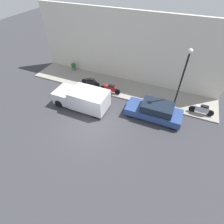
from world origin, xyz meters
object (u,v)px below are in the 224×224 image
streetlamp (183,73)px  potted_plant (74,66)px  parked_car (155,111)px  motorcycle_red (110,88)px  motorcycle_black (91,82)px  scooter_silver (202,109)px  delivery_van (82,98)px

streetlamp → potted_plant: bearing=77.9°
parked_car → potted_plant: parked_car is taller
motorcycle_red → motorcycle_black: size_ratio=1.02×
parked_car → motorcycle_red: 4.69m
motorcycle_red → streetlamp: (-0.11, -5.69, 2.90)m
scooter_silver → motorcycle_black: bearing=89.8°
parked_car → scooter_silver: size_ratio=2.29×
delivery_van → scooter_silver: delivery_van is taller
motorcycle_red → streetlamp: size_ratio=0.39×
delivery_van → motorcycle_black: 2.96m
delivery_van → potted_plant: size_ratio=5.48×
scooter_silver → potted_plant: 13.35m
parked_car → potted_plant: size_ratio=5.16×
delivery_van → streetlamp: bearing=-70.6°
delivery_van → motorcycle_red: delivery_van is taller
parked_car → motorcycle_red: (1.53, 4.43, -0.09)m
motorcycle_red → potted_plant: potted_plant is taller
motorcycle_black → streetlamp: 8.37m
delivery_van → motorcycle_black: (2.84, 0.75, -0.30)m
parked_car → streetlamp: size_ratio=0.84×
delivery_van → streetlamp: size_ratio=0.89×
parked_car → potted_plant: (3.78, 9.80, -0.08)m
motorcycle_black → delivery_van: bearing=-165.2°
parked_car → motorcycle_red: size_ratio=2.18×
potted_plant → motorcycle_black: bearing=-122.3°
parked_car → delivery_van: (-1.08, 5.84, 0.22)m
scooter_silver → potted_plant: bearing=81.2°
streetlamp → potted_plant: (2.37, 11.05, -2.88)m
scooter_silver → motorcycle_red: bearing=91.5°
scooter_silver → potted_plant: (2.05, 13.19, 0.01)m
motorcycle_red → streetlamp: streetlamp is taller
motorcycle_red → potted_plant: 5.82m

